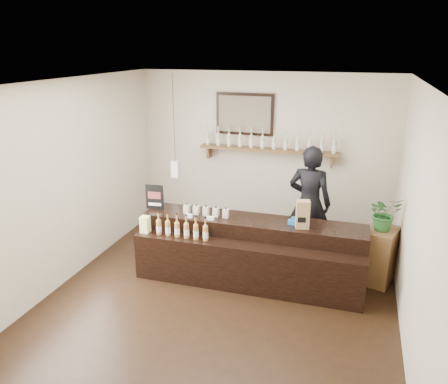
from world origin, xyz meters
TOP-DOWN VIEW (x-y plane):
  - ground at (0.00, 0.00)m, footprint 5.00×5.00m
  - room_shell at (0.00, 0.00)m, footprint 5.00×5.00m
  - back_wall_decor at (-0.15, 2.37)m, footprint 2.66×0.96m
  - counter at (0.24, 0.58)m, footprint 3.17×0.87m
  - promo_sign at (-1.24, 0.66)m, footprint 0.27×0.05m
  - paper_bag at (0.95, 0.61)m, footprint 0.20×0.17m
  - tape_dispenser at (0.82, 0.67)m, footprint 0.15×0.07m
  - side_cabinet at (2.00, 1.09)m, footprint 0.54×0.64m
  - potted_plant at (2.00, 1.09)m, footprint 0.56×0.53m
  - shopkeeper at (0.94, 1.55)m, footprint 0.80×0.58m

SIDE VIEW (x-z plane):
  - ground at x=0.00m, z-range 0.00..0.00m
  - side_cabinet at x=2.00m, z-range 0.00..0.79m
  - counter at x=0.24m, z-range -0.10..0.93m
  - tape_dispenser at x=0.82m, z-range 0.87..0.99m
  - shopkeeper at x=0.94m, z-range 0.00..2.05m
  - potted_plant at x=2.00m, z-range 0.79..1.27m
  - promo_sign at x=-1.24m, z-range 0.88..1.26m
  - paper_bag at x=0.95m, z-range 0.88..1.27m
  - room_shell at x=0.00m, z-range -0.80..4.20m
  - back_wall_decor at x=-0.15m, z-range 0.91..2.60m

